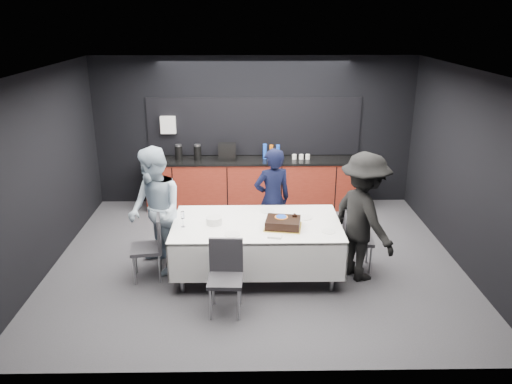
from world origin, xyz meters
The scene contains 18 objects.
ground centered at (0.00, 0.00, 0.00)m, with size 6.00×6.00×0.00m, color #414146.
room_shell centered at (0.00, 0.00, 1.86)m, with size 6.04×5.04×2.82m.
kitchenette centered at (-0.02, 2.22, 0.54)m, with size 4.10×0.64×2.05m.
party_table centered at (0.00, -0.40, 0.64)m, with size 2.32×1.32×0.78m.
cake_assembly centered at (0.36, -0.56, 0.84)m, with size 0.55×0.47×0.16m.
plate_stack centered at (-0.59, -0.44, 0.83)m, with size 0.22×0.22×0.10m, color white.
loose_plate_near centered at (-0.33, -0.79, 0.78)m, with size 0.21×0.21×0.01m, color white.
loose_plate_right_a centered at (0.69, -0.23, 0.78)m, with size 0.22×0.22×0.01m, color white.
loose_plate_right_b centered at (0.95, -0.72, 0.78)m, with size 0.18×0.18×0.01m, color white.
loose_plate_far centered at (0.16, 0.02, 0.78)m, with size 0.21×0.21×0.01m, color white.
fork_pile centered at (0.23, -0.89, 0.79)m, with size 0.18×0.11×0.03m, color white.
champagne_flute centered at (-1.00, -0.53, 0.94)m, with size 0.06×0.06×0.22m.
chair_left centered at (-1.45, -0.51, 0.53)m, with size 0.48×0.48×0.92m.
chair_right centered at (1.38, -0.27, 0.53)m, with size 0.46×0.46×0.92m.
chair_near centered at (-0.40, -1.32, 0.53)m, with size 0.44×0.44×0.92m.
person_center centered at (0.26, 0.40, 0.82)m, with size 0.59×0.39×1.63m, color black.
person_left centered at (-1.42, -0.28, 0.91)m, with size 0.88×0.69×1.82m, color #9DB3C6.
person_right centered at (1.45, -0.52, 0.90)m, with size 1.17×0.67×1.81m, color black.
Camera 1 is at (-0.11, -6.76, 3.53)m, focal length 35.00 mm.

